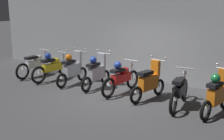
% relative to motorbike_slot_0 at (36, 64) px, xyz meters
% --- Properties ---
extents(ground_plane, '(80.00, 80.00, 0.00)m').
position_rel_motorbike_slot_0_xyz_m(ground_plane, '(4.07, -0.41, -0.49)').
color(ground_plane, '#424244').
extents(back_wall, '(16.13, 0.30, 3.34)m').
position_rel_motorbike_slot_0_xyz_m(back_wall, '(4.07, 2.07, 1.18)').
color(back_wall, gray).
rests_on(back_wall, ground).
extents(motorbike_slot_0, '(0.56, 1.95, 1.03)m').
position_rel_motorbike_slot_0_xyz_m(motorbike_slot_0, '(0.00, 0.00, 0.00)').
color(motorbike_slot_0, black).
rests_on(motorbike_slot_0, ground).
extents(motorbike_slot_1, '(0.59, 1.95, 1.15)m').
position_rel_motorbike_slot_0_xyz_m(motorbike_slot_1, '(1.02, -0.06, 0.04)').
color(motorbike_slot_1, black).
rests_on(motorbike_slot_1, ground).
extents(motorbike_slot_2, '(0.59, 1.68, 1.29)m').
position_rel_motorbike_slot_0_xyz_m(motorbike_slot_2, '(2.03, -0.07, 0.08)').
color(motorbike_slot_2, black).
rests_on(motorbike_slot_2, ground).
extents(motorbike_slot_3, '(0.59, 1.68, 1.29)m').
position_rel_motorbike_slot_0_xyz_m(motorbike_slot_3, '(3.05, 0.03, 0.08)').
color(motorbike_slot_3, black).
rests_on(motorbike_slot_3, ground).
extents(motorbike_slot_4, '(0.56, 1.95, 1.08)m').
position_rel_motorbike_slot_0_xyz_m(motorbike_slot_4, '(4.07, 0.00, 0.04)').
color(motorbike_slot_4, black).
rests_on(motorbike_slot_4, ground).
extents(motorbike_slot_5, '(0.59, 1.67, 1.29)m').
position_rel_motorbike_slot_0_xyz_m(motorbike_slot_5, '(5.09, -0.04, 0.04)').
color(motorbike_slot_5, black).
rests_on(motorbike_slot_5, ground).
extents(motorbike_slot_6, '(0.56, 1.95, 1.03)m').
position_rel_motorbike_slot_0_xyz_m(motorbike_slot_6, '(6.10, -0.15, 0.00)').
color(motorbike_slot_6, black).
rests_on(motorbike_slot_6, ground).
extents(motorbike_slot_7, '(0.59, 1.66, 1.29)m').
position_rel_motorbike_slot_0_xyz_m(motorbike_slot_7, '(7.12, -0.18, 0.08)').
color(motorbike_slot_7, black).
rests_on(motorbike_slot_7, ground).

